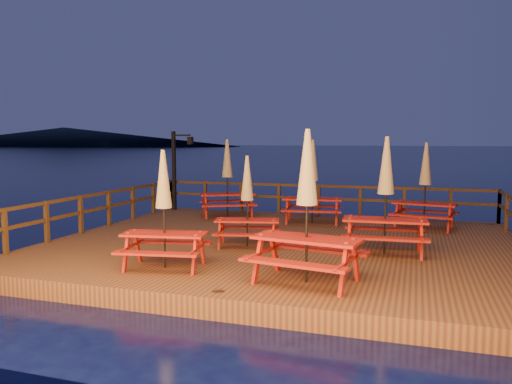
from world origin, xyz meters
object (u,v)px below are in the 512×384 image
(picnic_table_0, at_px, (164,207))
(picnic_table_2, at_px, (307,204))
(picnic_table_1, at_px, (227,177))
(lamp_post, at_px, (178,163))

(picnic_table_0, height_order, picnic_table_2, picnic_table_2)
(picnic_table_1, bearing_deg, lamp_post, 130.42)
(lamp_post, height_order, picnic_table_2, lamp_post)
(lamp_post, relative_size, picnic_table_1, 1.11)
(picnic_table_0, xyz_separation_m, picnic_table_2, (3.06, -0.15, 0.21))
(lamp_post, distance_m, picnic_table_1, 2.62)
(lamp_post, xyz_separation_m, picnic_table_0, (3.70, -7.98, -0.51))
(lamp_post, height_order, picnic_table_1, lamp_post)
(lamp_post, height_order, picnic_table_0, lamp_post)
(picnic_table_2, bearing_deg, lamp_post, 139.27)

